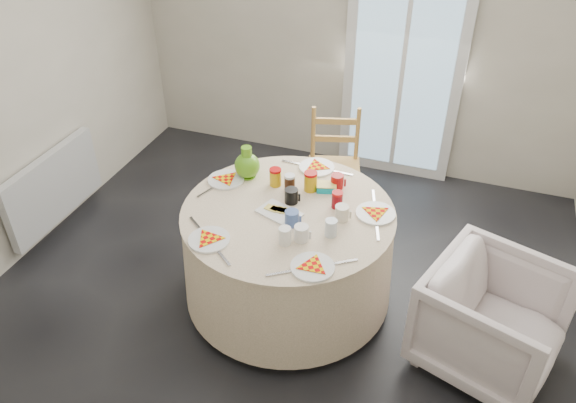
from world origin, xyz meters
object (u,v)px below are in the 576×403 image
(armchair, at_px, (494,315))
(green_pitcher, at_px, (247,158))
(wooden_chair, at_px, (334,167))
(table, at_px, (288,254))
(radiator, at_px, (54,187))

(armchair, relative_size, green_pitcher, 3.38)
(wooden_chair, height_order, green_pitcher, green_pitcher)
(table, height_order, wooden_chair, wooden_chair)
(radiator, xyz_separation_m, table, (1.98, -0.13, -0.01))
(wooden_chair, distance_m, armchair, 1.71)
(armchair, bearing_deg, wooden_chair, 67.50)
(table, bearing_deg, radiator, 176.26)
(radiator, relative_size, armchair, 1.32)
(radiator, relative_size, green_pitcher, 4.48)
(wooden_chair, xyz_separation_m, green_pitcher, (-0.43, -0.72, 0.40))
(table, relative_size, armchair, 1.83)
(radiator, height_order, green_pitcher, green_pitcher)
(radiator, distance_m, wooden_chair, 2.19)
(radiator, xyz_separation_m, wooden_chair, (2.01, 0.87, 0.09))
(radiator, relative_size, wooden_chair, 1.10)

